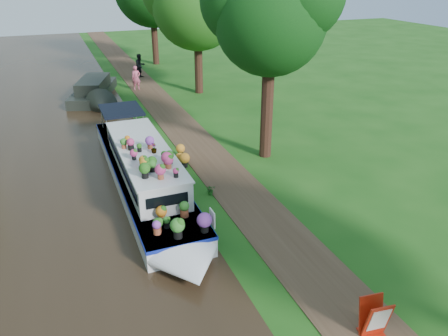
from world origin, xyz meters
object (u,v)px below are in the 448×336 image
pedestrian_pink (136,78)px  pedestrian_dark (140,66)px  plant_boat (146,172)px  second_boat (94,91)px  sandwich_board (374,319)px

pedestrian_pink → pedestrian_dark: (1.06, 3.74, 0.07)m
plant_boat → pedestrian_pink: (2.75, 15.89, 0.04)m
plant_boat → pedestrian_dark: size_ratio=7.24×
pedestrian_pink → pedestrian_dark: 3.89m
pedestrian_dark → plant_boat: bearing=-127.6°
second_boat → sandwich_board: 24.38m
plant_boat → second_boat: plant_boat is taller
plant_boat → pedestrian_pink: size_ratio=7.84×
plant_boat → second_boat: bearing=91.6°
sandwich_board → pedestrian_pink: pedestrian_pink is taller
pedestrian_pink → second_boat: bearing=-158.0°
sandwich_board → pedestrian_dark: 29.10m
second_boat → pedestrian_pink: 3.42m
plant_boat → sandwich_board: size_ratio=13.20×
second_boat → pedestrian_pink: bearing=40.8°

